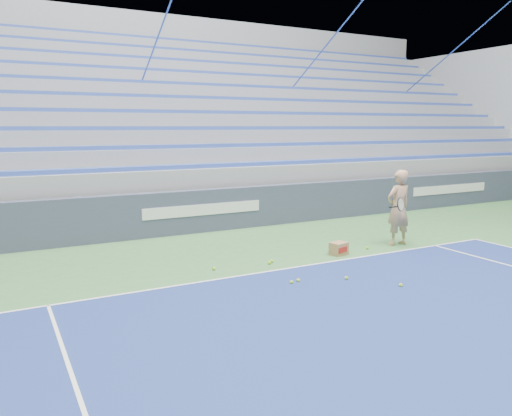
{
  "coord_description": "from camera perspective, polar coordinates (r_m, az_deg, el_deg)",
  "views": [
    {
      "loc": [
        -4.72,
        4.0,
        2.71
      ],
      "look_at": [
        -0.26,
        12.38,
        1.15
      ],
      "focal_mm": 35.0,
      "sensor_mm": 36.0,
      "label": 1
    }
  ],
  "objects": [
    {
      "name": "tennis_ball_2",
      "position": [
        10.07,
        1.82,
        -6.09
      ],
      "size": [
        0.07,
        0.07,
        0.07
      ],
      "primitive_type": "sphere",
      "color": "#A8D92C",
      "rests_on": "ground"
    },
    {
      "name": "tennis_ball_0",
      "position": [
        9.96,
        1.55,
        -6.26
      ],
      "size": [
        0.07,
        0.07,
        0.07
      ],
      "primitive_type": "sphere",
      "color": "#A8D92C",
      "rests_on": "ground"
    },
    {
      "name": "tennis_ball_7",
      "position": [
        11.41,
        12.61,
        -4.46
      ],
      "size": [
        0.07,
        0.07,
        0.07
      ],
      "primitive_type": "sphere",
      "color": "#A8D92C",
      "rests_on": "ground"
    },
    {
      "name": "tennis_player",
      "position": [
        11.86,
        15.96,
        0.04
      ],
      "size": [
        0.92,
        0.83,
        1.74
      ],
      "color": "tan",
      "rests_on": "ground"
    },
    {
      "name": "bleachers",
      "position": [
        18.23,
        -13.12,
        7.98
      ],
      "size": [
        31.0,
        9.15,
        7.3
      ],
      "color": "#92959A",
      "rests_on": "ground"
    },
    {
      "name": "ball_box",
      "position": [
        10.8,
        9.45,
        -4.59
      ],
      "size": [
        0.42,
        0.36,
        0.27
      ],
      "color": "#987249",
      "rests_on": "ground"
    },
    {
      "name": "tennis_ball_4",
      "position": [
        9.13,
        10.29,
        -7.88
      ],
      "size": [
        0.07,
        0.07,
        0.07
      ],
      "primitive_type": "sphere",
      "color": "#A8D92C",
      "rests_on": "ground"
    },
    {
      "name": "tennis_ball_5",
      "position": [
        8.94,
        16.21,
        -8.47
      ],
      "size": [
        0.07,
        0.07,
        0.07
      ],
      "primitive_type": "sphere",
      "color": "#A8D92C",
      "rests_on": "ground"
    },
    {
      "name": "sponsor_barrier",
      "position": [
        12.97,
        -6.24,
        -0.31
      ],
      "size": [
        30.0,
        0.32,
        1.1
      ],
      "color": "#383F56",
      "rests_on": "ground"
    },
    {
      "name": "tennis_ball_1",
      "position": [
        8.77,
        4.09,
        -8.47
      ],
      "size": [
        0.07,
        0.07,
        0.07
      ],
      "primitive_type": "sphere",
      "color": "#A8D92C",
      "rests_on": "ground"
    },
    {
      "name": "tennis_ball_3",
      "position": [
        8.88,
        4.86,
        -8.24
      ],
      "size": [
        0.07,
        0.07,
        0.07
      ],
      "primitive_type": "sphere",
      "color": "#A8D92C",
      "rests_on": "ground"
    },
    {
      "name": "tennis_ball_6",
      "position": [
        9.59,
        -4.85,
        -6.91
      ],
      "size": [
        0.07,
        0.07,
        0.07
      ],
      "primitive_type": "sphere",
      "color": "#A8D92C",
      "rests_on": "ground"
    }
  ]
}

